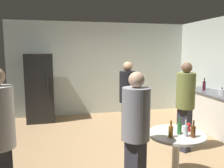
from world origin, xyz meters
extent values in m
cube|color=#9E7C56|center=(0.00, 0.00, -0.05)|extent=(5.20, 5.20, 0.10)
cube|color=beige|center=(0.00, 2.63, 1.35)|extent=(5.32, 0.06, 2.70)
cube|color=black|center=(-1.76, 2.20, 0.90)|extent=(0.70, 0.65, 1.80)
cube|color=#262628|center=(-1.55, 1.86, 0.99)|extent=(0.03, 0.03, 0.60)
cube|color=beige|center=(2.28, 0.56, 0.43)|extent=(0.60, 1.75, 0.86)
cube|color=#4C4C51|center=(2.28, 0.56, 0.88)|extent=(0.64, 1.79, 0.04)
cylinder|color=#B2B2B7|center=(2.23, 0.18, 0.97)|extent=(0.17, 0.17, 0.14)
sphere|color=black|center=(2.23, 0.18, 1.06)|extent=(0.04, 0.04, 0.04)
cylinder|color=#3F141E|center=(2.26, 0.87, 1.01)|extent=(0.08, 0.08, 0.22)
cylinder|color=#3F141E|center=(2.26, 0.87, 1.17)|extent=(0.03, 0.03, 0.09)
cylinder|color=beige|center=(0.28, -1.36, 0.35)|extent=(0.10, 0.10, 0.70)
cylinder|color=beige|center=(0.28, -1.36, 0.72)|extent=(0.80, 0.80, 0.03)
cylinder|color=#8C5919|center=(0.13, -1.48, 0.81)|extent=(0.06, 0.06, 0.15)
cylinder|color=#8C5919|center=(0.13, -1.48, 0.93)|extent=(0.02, 0.02, 0.08)
cylinder|color=#593314|center=(0.42, -1.55, 0.81)|extent=(0.06, 0.06, 0.15)
cylinder|color=#593314|center=(0.42, -1.55, 0.93)|extent=(0.02, 0.02, 0.08)
cylinder|color=#26662D|center=(0.30, -1.40, 0.81)|extent=(0.06, 0.06, 0.15)
cylinder|color=#26662D|center=(0.30, -1.40, 0.93)|extent=(0.02, 0.02, 0.08)
cylinder|color=silver|center=(0.34, -1.50, 0.81)|extent=(0.06, 0.06, 0.15)
cylinder|color=silver|center=(0.34, -1.50, 0.93)|extent=(0.02, 0.02, 0.08)
cylinder|color=red|center=(0.48, -1.31, 0.79)|extent=(0.08, 0.08, 0.11)
cube|color=#2D2D38|center=(0.10, 0.36, 0.41)|extent=(0.27, 0.24, 0.82)
cylinder|color=black|center=(0.10, 0.36, 1.14)|extent=(0.45, 0.45, 0.65)
sphere|color=tan|center=(0.10, 0.36, 1.56)|extent=(0.19, 0.19, 0.19)
cube|color=#2D2D38|center=(0.97, -0.42, 0.41)|extent=(0.25, 0.27, 0.83)
cylinder|color=olive|center=(0.97, -0.42, 1.15)|extent=(0.45, 0.45, 0.65)
sphere|color=brown|center=(0.97, -0.42, 1.58)|extent=(0.20, 0.20, 0.20)
cylinder|color=gray|center=(-0.41, -1.61, 1.12)|extent=(0.46, 0.46, 0.64)
sphere|color=#D8AD8C|center=(-0.41, -1.61, 1.54)|extent=(0.19, 0.19, 0.19)
camera|label=1|loc=(-1.32, -4.18, 1.87)|focal=37.28mm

